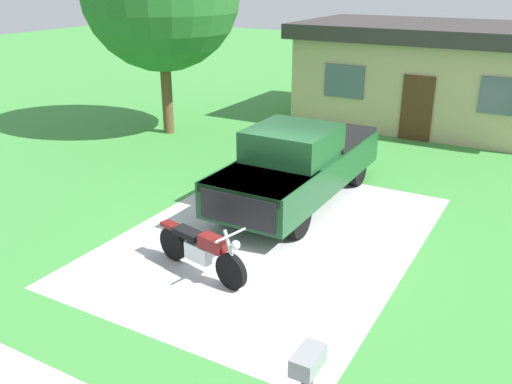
{
  "coord_description": "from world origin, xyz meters",
  "views": [
    {
      "loc": [
        4.77,
        -9.1,
        5.11
      ],
      "look_at": [
        -0.42,
        0.08,
        0.9
      ],
      "focal_mm": 38.62,
      "sensor_mm": 36.0,
      "label": 1
    }
  ],
  "objects_px": {
    "neighbor_house": "(437,74)",
    "pickup_truck": "(300,162)",
    "mailbox": "(307,373)",
    "motorcycle": "(201,250)"
  },
  "relations": [
    {
      "from": "neighbor_house",
      "to": "pickup_truck",
      "type": "bearing_deg",
      "value": -96.78
    },
    {
      "from": "pickup_truck",
      "to": "mailbox",
      "type": "distance_m",
      "value": 7.4
    },
    {
      "from": "motorcycle",
      "to": "neighbor_house",
      "type": "distance_m",
      "value": 13.2
    },
    {
      "from": "motorcycle",
      "to": "neighbor_house",
      "type": "bearing_deg",
      "value": 85.14
    },
    {
      "from": "mailbox",
      "to": "neighbor_house",
      "type": "bearing_deg",
      "value": 97.82
    },
    {
      "from": "neighbor_house",
      "to": "mailbox",
      "type": "bearing_deg",
      "value": -82.18
    },
    {
      "from": "motorcycle",
      "to": "mailbox",
      "type": "height_order",
      "value": "mailbox"
    },
    {
      "from": "motorcycle",
      "to": "neighbor_house",
      "type": "xyz_separation_m",
      "value": [
        1.11,
        13.08,
        1.32
      ]
    },
    {
      "from": "motorcycle",
      "to": "pickup_truck",
      "type": "bearing_deg",
      "value": 89.44
    },
    {
      "from": "pickup_truck",
      "to": "mailbox",
      "type": "xyz_separation_m",
      "value": [
        3.23,
        -6.66,
        0.03
      ]
    }
  ]
}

